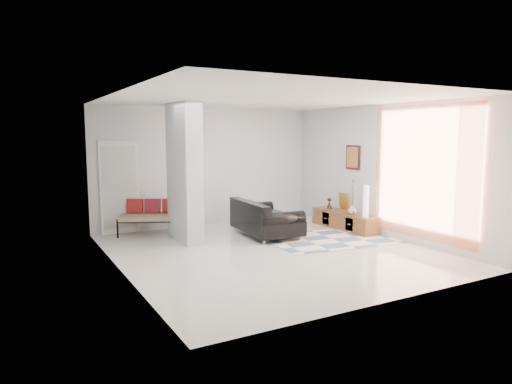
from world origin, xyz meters
TOP-DOWN VIEW (x-y plane):
  - floor at (0.00, 0.00)m, footprint 6.00×6.00m
  - ceiling at (0.00, 0.00)m, footprint 6.00×6.00m
  - wall_back at (0.00, 3.00)m, footprint 6.00×0.00m
  - wall_front at (0.00, -3.00)m, footprint 6.00×0.00m
  - wall_left at (-2.75, 0.00)m, footprint 0.00×6.00m
  - wall_right at (2.75, 0.00)m, footprint 0.00×6.00m
  - partition_column at (-1.10, 1.60)m, footprint 0.35×1.20m
  - hallway_door at (-2.10, 2.96)m, footprint 0.85×0.06m
  - curtain at (2.67, -1.15)m, footprint 0.00×2.55m
  - wall_art at (2.72, 0.90)m, footprint 0.04×0.45m
  - media_console at (2.52, 0.90)m, footprint 0.45×1.88m
  - loveseat at (0.53, 1.20)m, footprint 1.12×1.79m
  - daybed at (-1.41, 2.49)m, footprint 1.79×1.32m
  - area_rug at (1.60, 0.20)m, footprint 2.83×2.06m
  - cylinder_lamp at (2.50, 0.19)m, footprint 0.13×0.13m
  - bronze_figurine at (2.47, 1.42)m, footprint 0.13×0.13m
  - vase at (2.47, 0.58)m, footprint 0.23×0.23m

SIDE VIEW (x-z plane):
  - floor at x=0.00m, z-range 0.00..0.00m
  - area_rug at x=1.60m, z-range 0.00..0.01m
  - media_console at x=2.52m, z-range -0.20..0.60m
  - loveseat at x=0.53m, z-range -0.03..0.73m
  - daybed at x=-1.41m, z-range 0.04..0.80m
  - vase at x=2.47m, z-range 0.40..0.61m
  - bronze_figurine at x=2.47m, z-range 0.40..0.66m
  - cylinder_lamp at x=2.50m, z-range 0.40..1.08m
  - hallway_door at x=-2.10m, z-range 0.00..2.04m
  - partition_column at x=-1.10m, z-range 0.00..2.80m
  - wall_back at x=0.00m, z-range -1.60..4.40m
  - wall_front at x=0.00m, z-range -1.60..4.40m
  - wall_left at x=-2.75m, z-range -1.60..4.40m
  - wall_right at x=2.75m, z-range -1.60..4.40m
  - curtain at x=2.67m, z-range 0.17..2.72m
  - wall_art at x=2.72m, z-range 1.38..1.92m
  - ceiling at x=0.00m, z-range 2.80..2.80m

